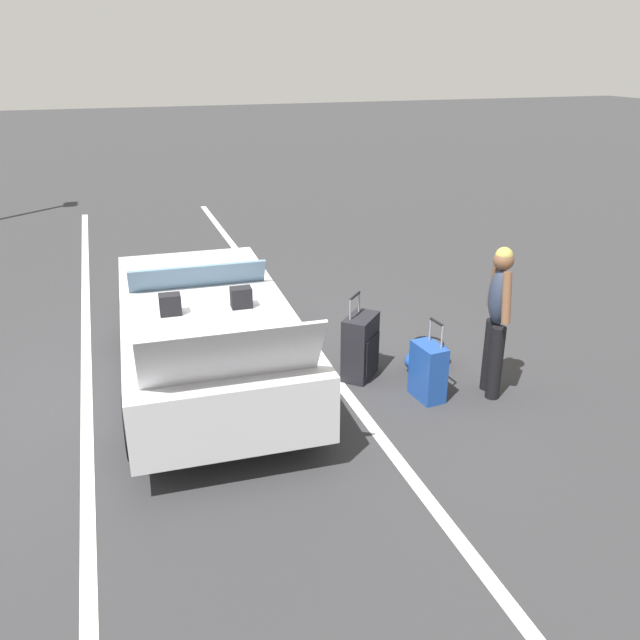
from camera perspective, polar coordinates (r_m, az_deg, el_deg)
name	(u,v)px	position (r m, az deg, el deg)	size (l,w,h in m)	color
ground_plane	(210,381)	(7.55, -9.56, -5.29)	(80.00, 80.00, 0.00)	#333335
lot_line_near	(324,364)	(7.83, 0.37, -3.87)	(18.00, 0.12, 0.01)	silver
lot_line_mid	(87,400)	(7.51, -19.66, -6.56)	(18.00, 0.12, 0.01)	silver
convertible_car	(204,327)	(7.48, -10.04, -0.58)	(4.27, 1.96, 1.50)	silver
suitcase_large_black	(361,347)	(7.41, 3.55, -2.35)	(0.54, 0.53, 0.99)	black
suitcase_medium_bright	(428,371)	(7.07, 9.40, -4.44)	(0.42, 0.28, 0.88)	#1E479E
duffel_bag	(427,356)	(7.77, 9.32, -3.13)	(0.45, 0.69, 0.34)	#1E479E
traveler_person	(498,314)	(7.06, 15.22, 0.52)	(0.60, 0.30, 1.65)	black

